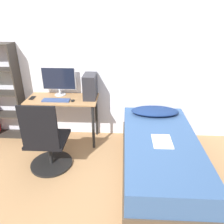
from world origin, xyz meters
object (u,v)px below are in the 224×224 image
(bed, at_px, (160,156))
(monitor, at_px, (59,80))
(keyboard, at_px, (56,100))
(office_chair, at_px, (47,145))
(pc_tower, at_px, (90,86))

(bed, relative_size, monitor, 3.66)
(bed, relative_size, keyboard, 4.73)
(office_chair, height_order, bed, office_chair)
(bed, height_order, monitor, monitor)
(monitor, bearing_deg, pc_tower, -10.08)
(office_chair, distance_m, bed, 1.51)
(monitor, bearing_deg, keyboard, -88.97)
(office_chair, distance_m, pc_tower, 1.09)
(monitor, xyz_separation_m, pc_tower, (0.51, -0.09, -0.07))
(office_chair, distance_m, monitor, 1.09)
(pc_tower, bearing_deg, bed, -37.95)
(bed, height_order, pc_tower, pc_tower)
(bed, relative_size, pc_tower, 5.28)
(pc_tower, bearing_deg, office_chair, -121.56)
(monitor, xyz_separation_m, keyboard, (0.00, -0.26, -0.24))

